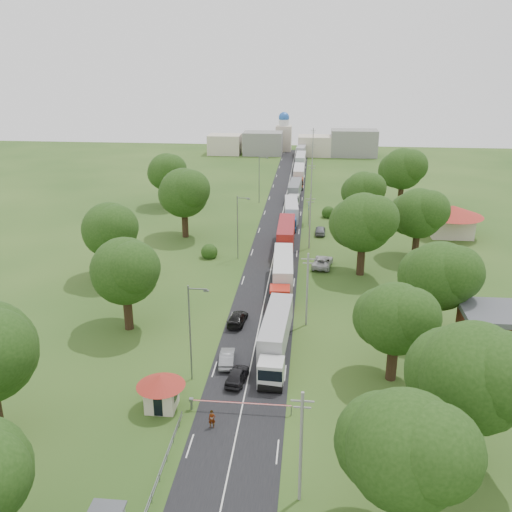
# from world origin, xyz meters

# --- Properties ---
(ground) EXTENTS (260.00, 260.00, 0.00)m
(ground) POSITION_xyz_m (0.00, 0.00, 0.00)
(ground) COLOR #244517
(ground) RESTS_ON ground
(road) EXTENTS (8.00, 200.00, 0.04)m
(road) POSITION_xyz_m (0.00, 20.00, 0.00)
(road) COLOR black
(road) RESTS_ON ground
(boom_barrier) EXTENTS (9.22, 0.35, 1.18)m
(boom_barrier) POSITION_xyz_m (-1.36, -25.00, 0.89)
(boom_barrier) COLOR slate
(boom_barrier) RESTS_ON ground
(guard_booth) EXTENTS (4.40, 4.40, 3.45)m
(guard_booth) POSITION_xyz_m (-7.20, -25.00, 2.16)
(guard_booth) COLOR beige
(guard_booth) RESTS_ON ground
(guard_rail) EXTENTS (0.10, 17.00, 1.70)m
(guard_rail) POSITION_xyz_m (-5.00, -35.00, 0.00)
(guard_rail) COLOR slate
(guard_rail) RESTS_ON ground
(info_sign) EXTENTS (0.12, 3.10, 4.10)m
(info_sign) POSITION_xyz_m (5.20, 35.00, 3.00)
(info_sign) COLOR slate
(info_sign) RESTS_ON ground
(pole_0) EXTENTS (1.60, 0.24, 9.00)m
(pole_0) POSITION_xyz_m (5.50, -35.00, 4.68)
(pole_0) COLOR gray
(pole_0) RESTS_ON ground
(pole_1) EXTENTS (1.60, 0.24, 9.00)m
(pole_1) POSITION_xyz_m (5.50, -7.00, 4.68)
(pole_1) COLOR gray
(pole_1) RESTS_ON ground
(pole_2) EXTENTS (1.60, 0.24, 9.00)m
(pole_2) POSITION_xyz_m (5.50, 21.00, 4.68)
(pole_2) COLOR gray
(pole_2) RESTS_ON ground
(pole_3) EXTENTS (1.60, 0.24, 9.00)m
(pole_3) POSITION_xyz_m (5.50, 49.00, 4.68)
(pole_3) COLOR gray
(pole_3) RESTS_ON ground
(pole_4) EXTENTS (1.60, 0.24, 9.00)m
(pole_4) POSITION_xyz_m (5.50, 77.00, 4.68)
(pole_4) COLOR gray
(pole_4) RESTS_ON ground
(pole_5) EXTENTS (1.60, 0.24, 9.00)m
(pole_5) POSITION_xyz_m (5.50, 105.00, 4.68)
(pole_5) COLOR gray
(pole_5) RESTS_ON ground
(lamp_0) EXTENTS (2.03, 0.22, 10.00)m
(lamp_0) POSITION_xyz_m (-5.35, -20.00, 5.55)
(lamp_0) COLOR slate
(lamp_0) RESTS_ON ground
(lamp_1) EXTENTS (2.03, 0.22, 10.00)m
(lamp_1) POSITION_xyz_m (-5.35, 15.00, 5.55)
(lamp_1) COLOR slate
(lamp_1) RESTS_ON ground
(lamp_2) EXTENTS (2.03, 0.22, 10.00)m
(lamp_2) POSITION_xyz_m (-5.35, 50.00, 5.55)
(lamp_2) COLOR slate
(lamp_2) RESTS_ON ground
(tree_0) EXTENTS (8.80, 8.80, 11.07)m
(tree_0) POSITION_xyz_m (11.99, -37.84, 7.22)
(tree_0) COLOR #382616
(tree_0) RESTS_ON ground
(tree_1) EXTENTS (9.60, 9.60, 12.05)m
(tree_1) POSITION_xyz_m (17.99, -29.83, 7.85)
(tree_1) COLOR #382616
(tree_1) RESTS_ON ground
(tree_2) EXTENTS (8.00, 8.00, 10.10)m
(tree_2) POSITION_xyz_m (13.99, -17.86, 6.60)
(tree_2) COLOR #382616
(tree_2) RESTS_ON ground
(tree_3) EXTENTS (8.80, 8.80, 11.07)m
(tree_3) POSITION_xyz_m (19.99, -7.84, 7.22)
(tree_3) COLOR #382616
(tree_3) RESTS_ON ground
(tree_4) EXTENTS (9.60, 9.60, 12.05)m
(tree_4) POSITION_xyz_m (12.99, 10.17, 7.85)
(tree_4) COLOR #382616
(tree_4) RESTS_ON ground
(tree_5) EXTENTS (8.80, 8.80, 11.07)m
(tree_5) POSITION_xyz_m (21.99, 18.16, 7.22)
(tree_5) COLOR #382616
(tree_5) RESTS_ON ground
(tree_6) EXTENTS (8.00, 8.00, 10.10)m
(tree_6) POSITION_xyz_m (14.99, 35.14, 6.60)
(tree_6) COLOR #382616
(tree_6) RESTS_ON ground
(tree_7) EXTENTS (9.60, 9.60, 12.05)m
(tree_7) POSITION_xyz_m (23.99, 50.17, 7.85)
(tree_7) COLOR #382616
(tree_7) RESTS_ON ground
(tree_10) EXTENTS (8.80, 8.80, 11.07)m
(tree_10) POSITION_xyz_m (-15.01, -9.84, 7.22)
(tree_10) COLOR #382616
(tree_10) RESTS_ON ground
(tree_11) EXTENTS (8.80, 8.80, 11.07)m
(tree_11) POSITION_xyz_m (-22.01, 5.16, 7.22)
(tree_11) COLOR #382616
(tree_11) RESTS_ON ground
(tree_12) EXTENTS (9.60, 9.60, 12.05)m
(tree_12) POSITION_xyz_m (-16.01, 25.17, 7.85)
(tree_12) COLOR #382616
(tree_12) RESTS_ON ground
(tree_13) EXTENTS (8.80, 8.80, 11.07)m
(tree_13) POSITION_xyz_m (-24.01, 45.16, 7.22)
(tree_13) COLOR #382616
(tree_13) RESTS_ON ground
(house_brick) EXTENTS (8.60, 6.60, 5.20)m
(house_brick) POSITION_xyz_m (26.00, -12.00, 2.65)
(house_brick) COLOR maroon
(house_brick) RESTS_ON ground
(house_cream) EXTENTS (10.08, 10.08, 5.80)m
(house_cream) POSITION_xyz_m (30.00, 30.00, 3.64)
(house_cream) COLOR beige
(house_cream) RESTS_ON ground
(distant_town) EXTENTS (52.00, 8.00, 8.00)m
(distant_town) POSITION_xyz_m (0.68, 110.00, 3.49)
(distant_town) COLOR gray
(distant_town) RESTS_ON ground
(church) EXTENTS (5.00, 5.00, 12.30)m
(church) POSITION_xyz_m (-4.00, 118.00, 5.39)
(church) COLOR beige
(church) RESTS_ON ground
(truck_0) EXTENTS (3.10, 14.73, 4.07)m
(truck_0) POSITION_xyz_m (2.34, -14.26, 2.16)
(truck_0) COLOR silver
(truck_0) RESTS_ON ground
(truck_1) EXTENTS (3.13, 15.15, 4.19)m
(truck_1) POSITION_xyz_m (2.11, 3.64, 2.22)
(truck_1) COLOR red
(truck_1) RESTS_ON ground
(truck_2) EXTENTS (2.74, 15.14, 4.20)m
(truck_2) POSITION_xyz_m (1.70, 19.72, 2.23)
(truck_2) COLOR yellow
(truck_2) RESTS_ON ground
(truck_3) EXTENTS (3.04, 13.87, 3.83)m
(truck_3) POSITION_xyz_m (1.91, 35.50, 2.03)
(truck_3) COLOR #1B4DA3
(truck_3) RESTS_ON ground
(truck_4) EXTENTS (2.75, 13.54, 3.74)m
(truck_4) POSITION_xyz_m (1.95, 52.95, 1.99)
(truck_4) COLOR #B5B5B5
(truck_4) RESTS_ON ground
(truck_5) EXTENTS (2.49, 14.44, 4.01)m
(truck_5) POSITION_xyz_m (2.37, 69.10, 2.13)
(truck_5) COLOR #973017
(truck_5) RESTS_ON ground
(truck_6) EXTENTS (2.60, 14.48, 4.01)m
(truck_6) POSITION_xyz_m (2.29, 87.25, 2.13)
(truck_6) COLOR #215938
(truck_6) RESTS_ON ground
(truck_7) EXTENTS (3.16, 14.35, 3.96)m
(truck_7) POSITION_xyz_m (2.17, 103.52, 2.10)
(truck_7) COLOR #A7A7A7
(truck_7) RESTS_ON ground
(car_lane_front) EXTENTS (2.22, 4.41, 1.44)m
(car_lane_front) POSITION_xyz_m (-1.00, -20.07, 0.72)
(car_lane_front) COLOR black
(car_lane_front) RESTS_ON ground
(car_lane_mid) EXTENTS (1.82, 4.32, 1.39)m
(car_lane_mid) POSITION_xyz_m (-2.47, -16.77, 0.69)
(car_lane_mid) COLOR gray
(car_lane_mid) RESTS_ON ground
(car_lane_rear) EXTENTS (2.31, 4.78, 1.34)m
(car_lane_rear) POSITION_xyz_m (-2.61, -7.49, 0.67)
(car_lane_rear) COLOR black
(car_lane_rear) RESTS_ON ground
(car_verge_near) EXTENTS (3.49, 6.01, 1.57)m
(car_verge_near) POSITION_xyz_m (7.60, 12.59, 0.79)
(car_verge_near) COLOR #BDBDBD
(car_verge_near) RESTS_ON ground
(car_verge_far) EXTENTS (1.94, 4.50, 1.51)m
(car_verge_far) POSITION_xyz_m (7.37, 28.78, 0.76)
(car_verge_far) COLOR slate
(car_verge_far) RESTS_ON ground
(pedestrian_near) EXTENTS (0.65, 0.47, 1.66)m
(pedestrian_near) POSITION_xyz_m (-2.20, -27.40, 0.83)
(pedestrian_near) COLOR gray
(pedestrian_near) RESTS_ON ground
(pedestrian_booth) EXTENTS (0.98, 0.98, 1.61)m
(pedestrian_booth) POSITION_xyz_m (-6.50, -22.00, 0.80)
(pedestrian_booth) COLOR gray
(pedestrian_booth) RESTS_ON ground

